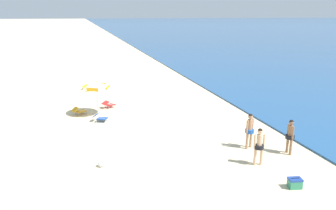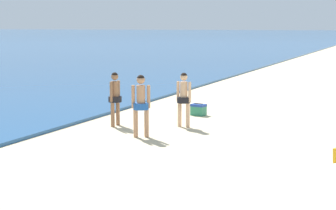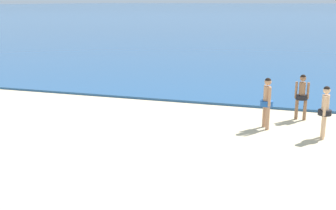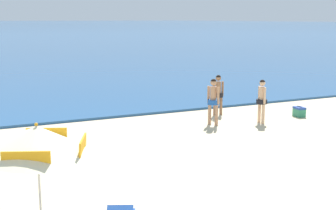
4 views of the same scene
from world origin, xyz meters
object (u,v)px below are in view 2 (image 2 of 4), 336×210
person_standing_near_shore (115,95)px  cooler_box (199,110)px  person_standing_beside (184,96)px  person_wading_in (141,101)px

person_standing_near_shore → cooler_box: 3.43m
person_standing_beside → person_standing_near_shore: bearing=109.2°
person_standing_near_shore → person_wading_in: bearing=-127.2°
person_standing_near_shore → person_standing_beside: 2.15m
person_wading_in → cooler_box: 4.10m
person_standing_near_shore → person_standing_beside: (0.71, -2.03, 0.00)m
person_wading_in → person_standing_near_shore: bearing=52.8°
person_standing_beside → cooler_box: 2.33m
person_wading_in → cooler_box: bearing=-2.9°
person_standing_near_shore → person_wading_in: 1.87m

